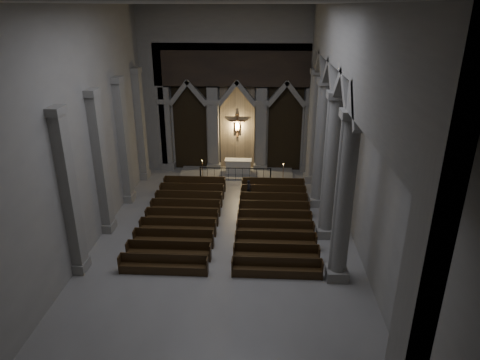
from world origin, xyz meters
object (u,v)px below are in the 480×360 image
at_px(altar_rail, 235,172).
at_px(pews, 228,220).
at_px(candle_stand_right, 283,178).
at_px(altar, 238,166).
at_px(candle_stand_left, 203,174).
at_px(worshipper, 249,189).

distance_m(altar_rail, pews, 6.84).
bearing_deg(candle_stand_right, altar_rail, 175.27).
relative_size(altar, candle_stand_left, 1.35).
bearing_deg(pews, candle_stand_left, 109.16).
relative_size(altar_rail, worshipper, 4.24).
height_order(altar_rail, pews, altar_rail).
height_order(candle_stand_right, pews, candle_stand_right).
xyz_separation_m(candle_stand_left, candle_stand_right, (5.87, -0.42, -0.01)).
bearing_deg(altar, worshipper, -77.70).
bearing_deg(altar, candle_stand_right, -25.81).
height_order(altar, worshipper, worshipper).
bearing_deg(pews, worshipper, 74.79).
height_order(altar, candle_stand_left, candle_stand_left).
bearing_deg(candle_stand_right, worshipper, -132.14).
xyz_separation_m(altar_rail, candle_stand_left, (-2.42, 0.14, -0.27)).
bearing_deg(altar, candle_stand_left, -155.19).
xyz_separation_m(altar, worshipper, (0.93, -4.24, -0.05)).
bearing_deg(candle_stand_left, worshipper, -41.33).
bearing_deg(candle_stand_right, altar, 154.19).
height_order(candle_stand_left, candle_stand_right, candle_stand_left).
bearing_deg(worshipper, altar_rail, 121.46).
distance_m(altar_rail, worshipper, 3.11).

